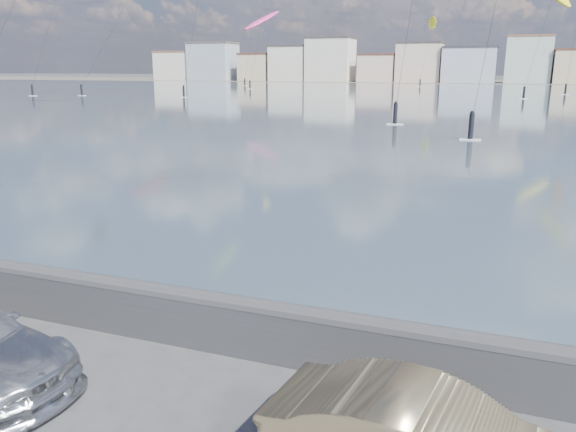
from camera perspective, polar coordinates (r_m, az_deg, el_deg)
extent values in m
cube|color=#374853|center=(97.01, 18.18, 11.32)|extent=(500.00, 177.00, 0.00)
cube|color=#4C473D|center=(205.39, 19.73, 12.71)|extent=(500.00, 60.00, 0.00)
cube|color=#28282B|center=(10.15, -8.02, -10.87)|extent=(400.00, 0.35, 0.90)
cylinder|color=#28282B|center=(9.97, -8.12, -8.54)|extent=(400.00, 0.36, 0.36)
cube|color=silver|center=(223.96, -11.22, 14.67)|extent=(14.00, 11.00, 10.00)
cube|color=brown|center=(224.02, -11.29, 16.03)|extent=(14.28, 11.22, 0.60)
cube|color=#9EA8B7|center=(216.31, -7.61, 15.22)|extent=(16.00, 12.00, 13.00)
cube|color=#4C423D|center=(216.47, -7.67, 17.02)|extent=(16.32, 12.24, 0.60)
cube|color=beige|center=(208.71, -3.20, 14.79)|extent=(11.00, 10.00, 9.00)
cube|color=#562D23|center=(208.76, -3.22, 16.11)|extent=(11.22, 10.20, 0.60)
cube|color=silver|center=(203.86, 0.27, 15.16)|extent=(13.00, 11.00, 11.50)
cube|color=#383330|center=(203.98, 0.27, 16.86)|extent=(13.26, 11.22, 0.60)
cube|color=silver|center=(199.32, 4.33, 15.48)|extent=(15.00, 12.00, 14.00)
cube|color=#383330|center=(199.53, 4.38, 17.58)|extent=(15.30, 12.24, 0.60)
cube|color=beige|center=(195.32, 9.12, 14.55)|extent=(12.00, 10.00, 8.50)
cube|color=#562D23|center=(195.36, 9.18, 15.88)|extent=(12.24, 10.20, 0.60)
cube|color=beige|center=(193.05, 13.20, 14.87)|extent=(14.00, 11.00, 12.00)
cube|color=#383330|center=(193.19, 13.32, 16.74)|extent=(14.28, 11.22, 0.60)
cube|color=#B2B7C6|center=(191.58, 17.93, 14.33)|extent=(16.00, 13.00, 10.50)
cube|color=#2D2D33|center=(191.67, 18.06, 15.99)|extent=(16.32, 13.26, 0.60)
cube|color=#B7C6BC|center=(191.41, 23.20, 14.32)|extent=(13.00, 10.00, 13.50)
cube|color=brown|center=(191.61, 23.42, 16.42)|extent=(13.26, 10.20, 0.60)
cube|color=white|center=(105.68, -20.19, 11.42)|extent=(1.40, 0.42, 0.08)
cylinder|color=black|center=(105.64, -20.24, 11.90)|extent=(0.36, 0.36, 1.70)
sphere|color=black|center=(105.61, -20.28, 12.39)|extent=(0.28, 0.28, 0.28)
cylinder|color=black|center=(110.09, -17.75, 16.95)|extent=(2.78, 13.52, 17.54)
cube|color=white|center=(115.04, 26.31, 11.02)|extent=(1.40, 0.42, 0.08)
cylinder|color=black|center=(115.01, 26.36, 11.46)|extent=(0.36, 0.36, 1.70)
sphere|color=black|center=(114.98, 26.42, 11.91)|extent=(0.28, 0.28, 0.28)
cube|color=white|center=(108.14, -24.49, 11.06)|extent=(1.40, 0.42, 0.08)
cylinder|color=black|center=(108.11, -24.54, 11.54)|extent=(0.36, 0.36, 1.70)
sphere|color=black|center=(108.08, -24.59, 12.01)|extent=(0.28, 0.28, 0.28)
cylinder|color=black|center=(110.44, -22.80, 18.56)|extent=(3.90, 9.24, 25.39)
ellipsoid|color=yellow|center=(158.00, 14.46, 18.45)|extent=(3.60, 7.89, 3.95)
cube|color=white|center=(149.41, 13.25, 12.68)|extent=(1.40, 0.42, 0.08)
cylinder|color=black|center=(149.38, 13.27, 13.03)|extent=(0.36, 0.36, 1.70)
sphere|color=black|center=(149.36, 13.29, 13.37)|extent=(0.28, 0.28, 0.28)
cylinder|color=black|center=(153.52, 13.88, 15.88)|extent=(1.16, 8.52, 14.56)
cube|color=white|center=(95.65, -10.53, 11.79)|extent=(1.40, 0.42, 0.08)
cylinder|color=black|center=(95.61, -10.55, 12.33)|extent=(0.36, 0.36, 1.70)
sphere|color=black|center=(95.57, -10.58, 12.87)|extent=(0.28, 0.28, 0.28)
cube|color=white|center=(151.91, -4.41, 13.05)|extent=(1.40, 0.42, 0.08)
cylinder|color=black|center=(151.89, -4.42, 13.39)|extent=(0.36, 0.36, 1.70)
sphere|color=black|center=(151.87, -4.42, 13.73)|extent=(0.28, 0.28, 0.28)
cylinder|color=black|center=(155.87, -3.47, 19.54)|extent=(2.10, 8.67, 32.45)
cube|color=white|center=(96.67, 22.79, 10.93)|extent=(1.40, 0.42, 0.08)
cylinder|color=black|center=(96.63, 22.85, 11.46)|extent=(0.36, 0.36, 1.70)
sphere|color=black|center=(96.60, 22.90, 11.99)|extent=(0.28, 0.28, 0.28)
cylinder|color=black|center=(102.16, 24.18, 15.97)|extent=(3.33, 10.96, 15.35)
cube|color=white|center=(50.08, 10.80, 9.16)|extent=(1.40, 0.42, 0.08)
cylinder|color=black|center=(50.00, 10.85, 10.18)|extent=(0.36, 0.36, 1.70)
sphere|color=black|center=(49.94, 10.90, 11.21)|extent=(0.28, 0.28, 0.28)
cube|color=white|center=(40.62, 18.02, 7.41)|extent=(1.40, 0.42, 0.08)
cylinder|color=black|center=(40.53, 18.12, 8.67)|extent=(0.36, 0.36, 1.70)
sphere|color=black|center=(40.45, 18.22, 9.94)|extent=(0.28, 0.28, 0.28)
ellipsoid|color=#E5338C|center=(137.29, -2.68, 19.23)|extent=(8.15, 10.06, 5.60)
cube|color=white|center=(129.98, -3.88, 12.76)|extent=(1.40, 0.42, 0.08)
cylinder|color=black|center=(129.95, -3.89, 13.16)|extent=(0.36, 0.36, 1.70)
sphere|color=black|center=(129.93, -3.89, 13.55)|extent=(0.28, 0.28, 0.28)
cylinder|color=black|center=(133.43, -3.28, 16.35)|extent=(0.19, 7.61, 13.94)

